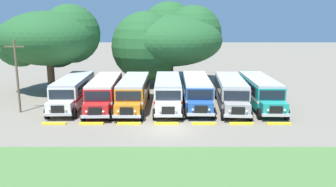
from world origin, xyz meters
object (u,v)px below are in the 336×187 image
(parked_bus_slot_2, at_px, (135,91))
(parked_bus_slot_5, at_px, (232,91))
(parked_bus_slot_1, at_px, (106,91))
(broad_shade_tree, at_px, (169,39))
(parked_bus_slot_0, at_px, (75,90))
(parked_bus_slot_3, at_px, (169,91))
(secondary_tree, at_px, (53,38))
(parked_bus_slot_6, at_px, (261,90))
(parked_bus_slot_4, at_px, (198,90))
(utility_pole, at_px, (19,74))

(parked_bus_slot_2, relative_size, parked_bus_slot_5, 0.99)
(parked_bus_slot_1, bearing_deg, broad_shade_tree, 152.85)
(parked_bus_slot_0, relative_size, parked_bus_slot_3, 1.00)
(secondary_tree, bearing_deg, parked_bus_slot_0, -59.49)
(parked_bus_slot_0, xyz_separation_m, parked_bus_slot_5, (15.87, -0.50, 0.00))
(parked_bus_slot_2, bearing_deg, parked_bus_slot_6, 92.39)
(parked_bus_slot_4, distance_m, parked_bus_slot_6, 6.38)
(parked_bus_slot_1, bearing_deg, parked_bus_slot_6, 89.61)
(parked_bus_slot_0, bearing_deg, broad_shade_tree, 141.42)
(parked_bus_slot_1, height_order, parked_bus_slot_5, same)
(broad_shade_tree, bearing_deg, parked_bus_slot_0, -126.95)
(parked_bus_slot_0, bearing_deg, secondary_tree, -151.12)
(broad_shade_tree, bearing_deg, parked_bus_slot_6, -53.95)
(parked_bus_slot_0, xyz_separation_m, parked_bus_slot_3, (9.59, -0.36, 0.00))
(parked_bus_slot_4, relative_size, parked_bus_slot_6, 1.00)
(parked_bus_slot_5, xyz_separation_m, secondary_tree, (-20.17, 7.80, 4.80))
(parked_bus_slot_2, distance_m, parked_bus_slot_6, 12.69)
(parked_bus_slot_6, xyz_separation_m, secondary_tree, (-23.16, 7.48, 4.80))
(secondary_tree, height_order, utility_pole, secondary_tree)
(parked_bus_slot_6, bearing_deg, parked_bus_slot_4, -90.59)
(parked_bus_slot_3, distance_m, utility_pole, 14.28)
(parked_bus_slot_2, relative_size, parked_bus_slot_4, 1.00)
(parked_bus_slot_2, bearing_deg, parked_bus_slot_0, -94.95)
(parked_bus_slot_4, distance_m, utility_pole, 17.17)
(parked_bus_slot_0, relative_size, broad_shade_tree, 0.74)
(utility_pole, bearing_deg, secondary_tree, 89.73)
(parked_bus_slot_0, xyz_separation_m, parked_bus_slot_6, (18.86, -0.18, 0.00))
(parked_bus_slot_1, distance_m, parked_bus_slot_4, 9.21)
(parked_bus_slot_5, bearing_deg, secondary_tree, -107.17)
(parked_bus_slot_6, bearing_deg, broad_shade_tree, -142.99)
(parked_bus_slot_5, distance_m, parked_bus_slot_6, 3.00)
(parked_bus_slot_0, bearing_deg, utility_pole, -59.29)
(parked_bus_slot_3, relative_size, parked_bus_slot_4, 1.00)
(parked_bus_slot_0, distance_m, utility_pole, 5.54)
(secondary_tree, bearing_deg, broad_shade_tree, 21.19)
(parked_bus_slot_6, bearing_deg, parked_bus_slot_3, -87.97)
(parked_bus_slot_0, bearing_deg, parked_bus_slot_6, 87.81)
(parked_bus_slot_1, height_order, broad_shade_tree, broad_shade_tree)
(parked_bus_slot_0, xyz_separation_m, utility_pole, (-4.35, -2.75, 2.05))
(parked_bus_slot_5, bearing_deg, broad_shade_tree, -150.24)
(parked_bus_slot_4, distance_m, secondary_tree, 18.92)
(parked_bus_slot_4, bearing_deg, parked_bus_slot_5, 82.54)
(parked_bus_slot_6, xyz_separation_m, broad_shade_tree, (-9.34, 12.83, 4.46))
(parked_bus_slot_6, distance_m, utility_pole, 23.43)
(parked_bus_slot_2, xyz_separation_m, broad_shade_tree, (3.34, 13.24, 4.46))
(parked_bus_slot_4, height_order, broad_shade_tree, broad_shade_tree)
(parked_bus_slot_6, bearing_deg, parked_bus_slot_5, -82.95)
(parked_bus_slot_4, bearing_deg, secondary_tree, -112.75)
(parked_bus_slot_0, bearing_deg, parked_bus_slot_1, 77.49)
(parked_bus_slot_3, xyz_separation_m, broad_shade_tree, (-0.07, 13.01, 4.46))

